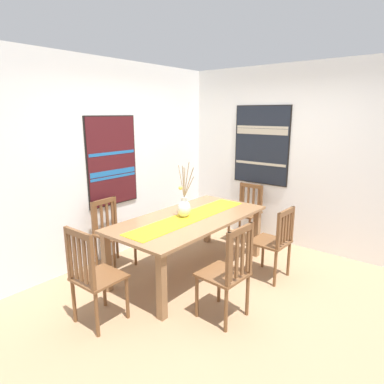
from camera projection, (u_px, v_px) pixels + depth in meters
ground_plane at (225, 290)px, 3.86m from camera, size 6.40×6.40×0.03m
wall_back at (117, 160)px, 4.68m from camera, size 6.40×0.12×2.70m
wall_side at (296, 158)px, 4.95m from camera, size 0.12×6.40×2.70m
dining_table at (190, 224)px, 4.16m from camera, size 2.09×1.02×0.73m
table_runner at (190, 217)px, 4.14m from camera, size 1.92×0.36×0.01m
centerpiece_vase at (184, 207)px, 4.11m from camera, size 0.19×0.27×0.69m
chair_0 at (247, 211)px, 5.28m from camera, size 0.44×0.44×0.90m
chair_1 at (93, 275)px, 3.13m from camera, size 0.43×0.43×0.99m
chair_2 at (112, 231)px, 4.37m from camera, size 0.44×0.44×0.90m
chair_3 at (274, 241)px, 4.03m from camera, size 0.43×0.43×0.91m
chair_4 at (228, 271)px, 3.21m from camera, size 0.44×0.44×0.99m
painting_on_back_wall at (112, 161)px, 4.54m from camera, size 0.81×0.05×1.22m
painting_on_side_wall at (261, 145)px, 5.20m from camera, size 0.05×0.93×1.22m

